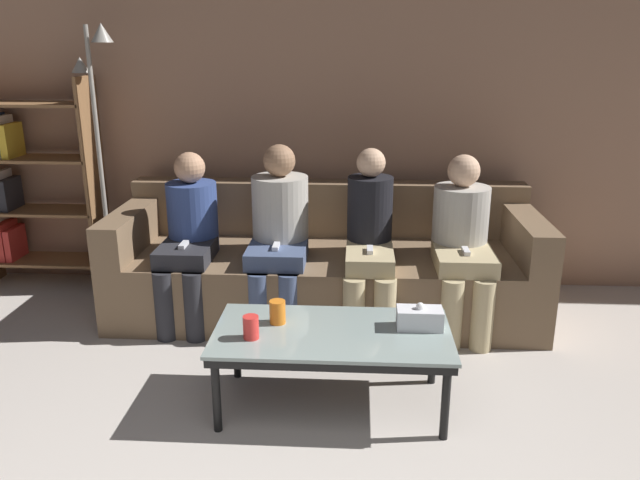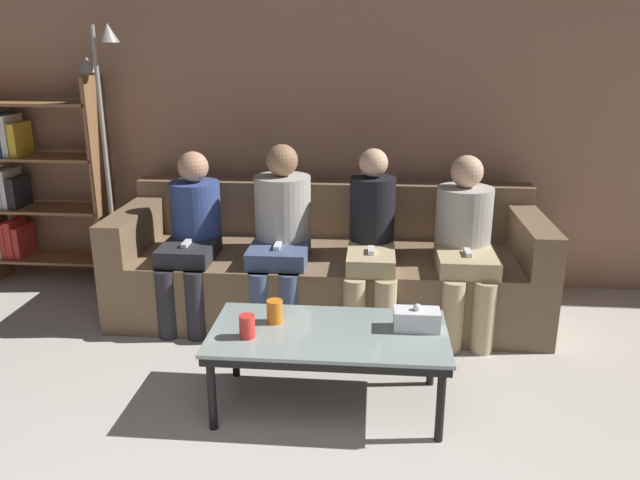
{
  "view_description": "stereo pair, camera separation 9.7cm",
  "coord_description": "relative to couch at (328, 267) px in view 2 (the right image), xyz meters",
  "views": [
    {
      "loc": [
        0.2,
        -0.86,
        1.73
      ],
      "look_at": [
        0.0,
        2.43,
        0.68
      ],
      "focal_mm": 35.0,
      "sensor_mm": 36.0,
      "label": 1
    },
    {
      "loc": [
        0.29,
        -0.85,
        1.73
      ],
      "look_at": [
        0.0,
        2.43,
        0.68
      ],
      "focal_mm": 35.0,
      "sensor_mm": 36.0,
      "label": 2
    }
  ],
  "objects": [
    {
      "name": "standing_lamp",
      "position": [
        -1.53,
        0.19,
        0.84
      ],
      "size": [
        0.31,
        0.26,
        1.85
      ],
      "color": "gray",
      "rests_on": "ground_plane"
    },
    {
      "name": "cup_near_right",
      "position": [
        -0.18,
        -1.11,
        0.17
      ],
      "size": [
        0.08,
        0.08,
        0.12
      ],
      "color": "orange",
      "rests_on": "coffee_table"
    },
    {
      "name": "cup_near_left",
      "position": [
        -0.28,
        -1.29,
        0.17
      ],
      "size": [
        0.07,
        0.07,
        0.11
      ],
      "color": "red",
      "rests_on": "coffee_table"
    },
    {
      "name": "seated_person_mid_right",
      "position": [
        0.28,
        -0.24,
        0.29
      ],
      "size": [
        0.31,
        0.66,
        1.11
      ],
      "color": "tan",
      "rests_on": "ground_plane"
    },
    {
      "name": "couch",
      "position": [
        0.0,
        0.0,
        0.0
      ],
      "size": [
        2.73,
        0.97,
        0.81
      ],
      "color": "brown",
      "rests_on": "ground_plane"
    },
    {
      "name": "bookshelf",
      "position": [
        -2.21,
        0.33,
        0.46
      ],
      "size": [
        0.89,
        0.32,
        1.52
      ],
      "color": "brown",
      "rests_on": "ground_plane"
    },
    {
      "name": "wall_back",
      "position": [
        0.0,
        0.56,
        1.0
      ],
      "size": [
        12.0,
        0.06,
        2.6
      ],
      "color": "#9E755B",
      "rests_on": "ground_plane"
    },
    {
      "name": "seated_person_left_end",
      "position": [
        -0.85,
        -0.21,
        0.28
      ],
      "size": [
        0.32,
        0.63,
        1.08
      ],
      "color": "#28282D",
      "rests_on": "ground_plane"
    },
    {
      "name": "seated_person_mid_left",
      "position": [
        -0.28,
        -0.19,
        0.32
      ],
      "size": [
        0.36,
        0.65,
        1.13
      ],
      "color": "#47567A",
      "rests_on": "ground_plane"
    },
    {
      "name": "coffee_table",
      "position": [
        0.09,
        -1.19,
        0.07
      ],
      "size": [
        1.14,
        0.59,
        0.41
      ],
      "color": "#8C9E99",
      "rests_on": "ground_plane"
    },
    {
      "name": "tissue_box",
      "position": [
        0.51,
        -1.13,
        0.16
      ],
      "size": [
        0.22,
        0.12,
        0.13
      ],
      "color": "white",
      "rests_on": "coffee_table"
    },
    {
      "name": "seated_person_right_end",
      "position": [
        0.85,
        -0.21,
        0.29
      ],
      "size": [
        0.35,
        0.68,
        1.08
      ],
      "color": "tan",
      "rests_on": "ground_plane"
    }
  ]
}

